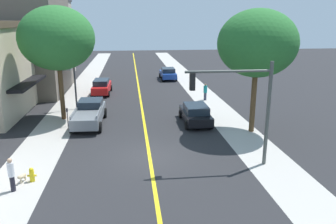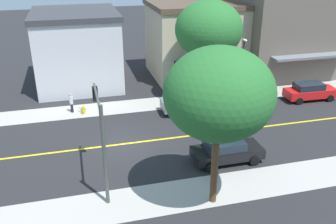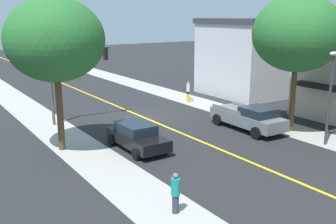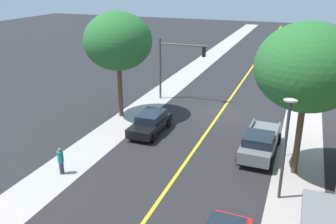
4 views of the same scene
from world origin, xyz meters
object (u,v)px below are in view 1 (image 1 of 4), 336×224
at_px(blue_sedan_right_curb, 168,73).
at_px(street_tree_left_near, 257,44).
at_px(red_sedan_left_curb, 102,86).
at_px(pedestrian_teal_shirt, 205,91).
at_px(fire_hydrant, 32,175).
at_px(pedestrian_white_shirt, 11,174).
at_px(traffic_light_mast, 243,98).
at_px(black_sedan_right_curb, 196,114).
at_px(street_tree_right_corner, 57,39).
at_px(small_dog, 22,177).
at_px(street_lamp, 74,70).
at_px(parking_meter, 67,115).
at_px(grey_pickup_truck, 89,113).

bearing_deg(blue_sedan_right_curb, street_tree_left_near, -171.10).
relative_size(red_sedan_left_curb, pedestrian_teal_shirt, 2.82).
xyz_separation_m(street_tree_left_near, red_sedan_left_curb, (-11.79, 13.99, -5.46)).
relative_size(fire_hydrant, pedestrian_white_shirt, 0.44).
height_order(traffic_light_mast, black_sedan_right_curb, traffic_light_mast).
xyz_separation_m(street_tree_right_corner, traffic_light_mast, (11.41, -10.38, -2.60)).
xyz_separation_m(street_tree_left_near, blue_sedan_right_curb, (-3.56, 22.20, -5.49)).
xyz_separation_m(red_sedan_left_curb, small_dog, (-2.45, -20.32, -0.53)).
relative_size(red_sedan_left_curb, pedestrian_white_shirt, 2.82).
distance_m(fire_hydrant, small_dog, 0.47).
distance_m(street_tree_left_near, black_sedan_right_curb, 7.03).
bearing_deg(traffic_light_mast, blue_sedan_right_curb, -88.44).
distance_m(pedestrian_white_shirt, pedestrian_teal_shirt, 21.62).
xyz_separation_m(street_tree_right_corner, pedestrian_teal_shirt, (13.01, 5.13, -5.58)).
xyz_separation_m(pedestrian_white_shirt, pedestrian_teal_shirt, (13.21, 17.11, -0.02)).
xyz_separation_m(street_lamp, pedestrian_teal_shirt, (12.41, 1.99, -2.65)).
bearing_deg(black_sedan_right_curb, traffic_light_mast, -173.54).
relative_size(fire_hydrant, pedestrian_teal_shirt, 0.44).
xyz_separation_m(fire_hydrant, traffic_light_mast, (10.98, 0.68, 3.50)).
bearing_deg(parking_meter, pedestrian_teal_shirt, 30.56).
bearing_deg(pedestrian_white_shirt, street_lamp, -16.99).
relative_size(red_sedan_left_curb, black_sedan_right_curb, 1.05).
relative_size(grey_pickup_truck, small_dog, 9.12).
xyz_separation_m(street_lamp, red_sedan_left_curb, (1.82, 6.06, -2.69)).
xyz_separation_m(grey_pickup_truck, pedestrian_white_shirt, (-2.49, -10.31, 0.01)).
bearing_deg(pedestrian_teal_shirt, black_sedan_right_curb, -176.83).
xyz_separation_m(parking_meter, street_lamp, (-0.10, 5.28, 2.59)).
xyz_separation_m(street_lamp, small_dog, (-0.64, -14.26, -3.23)).
bearing_deg(street_tree_left_near, fire_hydrant, -155.51).
height_order(pedestrian_white_shirt, pedestrian_teal_shirt, pedestrian_teal_shirt).
height_order(fire_hydrant, traffic_light_mast, traffic_light_mast).
height_order(black_sedan_right_curb, small_dog, black_sedan_right_curb).
xyz_separation_m(traffic_light_mast, grey_pickup_truck, (-9.11, 8.71, -2.97)).
height_order(black_sedan_right_curb, pedestrian_teal_shirt, pedestrian_teal_shirt).
height_order(traffic_light_mast, street_lamp, traffic_light_mast).
xyz_separation_m(street_lamp, black_sedan_right_curb, (9.91, -5.59, -2.74)).
bearing_deg(pedestrian_white_shirt, traffic_light_mast, -96.11).
bearing_deg(street_lamp, pedestrian_teal_shirt, 9.12).
relative_size(parking_meter, pedestrian_teal_shirt, 0.85).
distance_m(traffic_light_mast, grey_pickup_truck, 12.96).
height_order(street_lamp, red_sedan_left_curb, street_lamp).
height_order(street_lamp, small_dog, street_lamp).
height_order(black_sedan_right_curb, grey_pickup_truck, grey_pickup_truck).
height_order(street_tree_right_corner, black_sedan_right_curb, street_tree_right_corner).
distance_m(street_tree_left_near, street_tree_right_corner, 14.99).
bearing_deg(street_tree_right_corner, street_tree_left_near, -18.63).
height_order(red_sedan_left_curb, blue_sedan_right_curb, red_sedan_left_curb).
height_order(red_sedan_left_curb, small_dog, red_sedan_left_curb).
height_order(grey_pickup_truck, pedestrian_white_shirt, grey_pickup_truck).
distance_m(parking_meter, traffic_light_mast, 13.83).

